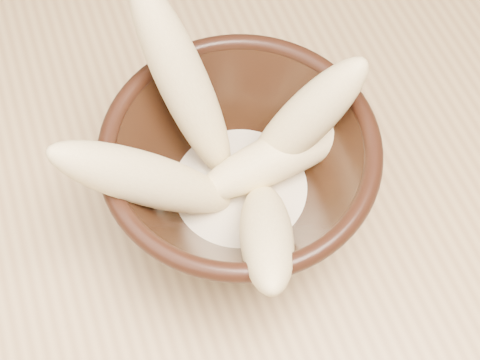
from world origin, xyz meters
name	(u,v)px	position (x,y,z in m)	size (l,w,h in m)	color
table	(210,256)	(0.00, 0.00, 0.67)	(1.20, 0.80, 0.75)	tan
bowl	(240,174)	(0.03, 0.00, 0.82)	(0.21, 0.21, 0.11)	black
milk_puddle	(240,191)	(0.03, 0.00, 0.79)	(0.12, 0.12, 0.02)	beige
banana_upright	(184,83)	(0.01, 0.06, 0.87)	(0.04, 0.04, 0.18)	#DAC181
banana_left	(149,180)	(-0.04, 0.00, 0.85)	(0.04, 0.04, 0.17)	#DAC181
banana_right	(304,120)	(0.09, 0.01, 0.85)	(0.04, 0.04, 0.14)	#DAC181
banana_across	(285,153)	(0.07, 0.00, 0.82)	(0.04, 0.04, 0.16)	#DAC181
banana_front	(266,234)	(0.03, -0.06, 0.83)	(0.04, 0.04, 0.14)	#DAC181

